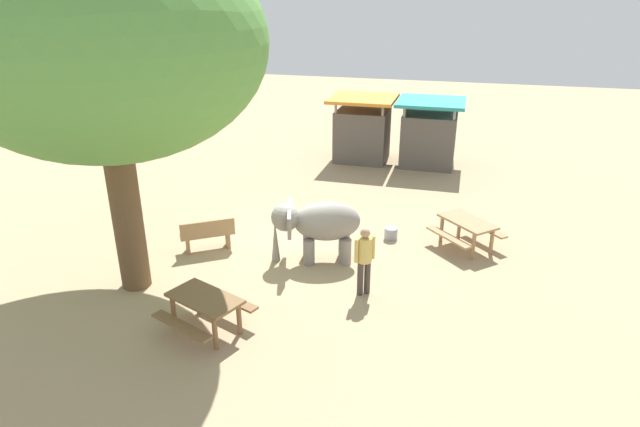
{
  "coord_description": "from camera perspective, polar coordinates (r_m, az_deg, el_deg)",
  "views": [
    {
      "loc": [
        3.97,
        -11.93,
        6.37
      ],
      "look_at": [
        0.46,
        0.96,
        0.8
      ],
      "focal_mm": 30.26,
      "sensor_mm": 36.0,
      "label": 1
    }
  ],
  "objects": [
    {
      "name": "wooden_bench",
      "position": [
        14.35,
        -11.8,
        -2.14
      ],
      "size": [
        1.38,
        1.13,
        0.88
      ],
      "rotation": [
        0.0,
        0.0,
        0.61
      ],
      "color": "#9E7A51",
      "rests_on": "ground_plane"
    },
    {
      "name": "market_stall_orange",
      "position": [
        21.66,
        4.5,
        8.59
      ],
      "size": [
        2.5,
        2.5,
        2.52
      ],
      "color": "#59514C",
      "rests_on": "ground_plane"
    },
    {
      "name": "person_handler",
      "position": [
        11.91,
        4.73,
        -4.52
      ],
      "size": [
        0.41,
        0.37,
        1.62
      ],
      "rotation": [
        0.0,
        0.0,
        2.29
      ],
      "color": "#3F3833",
      "rests_on": "ground_plane"
    },
    {
      "name": "feed_bucket",
      "position": [
        14.96,
        7.51,
        -2.09
      ],
      "size": [
        0.36,
        0.36,
        0.32
      ],
      "primitive_type": "cylinder",
      "color": "gray",
      "rests_on": "ground_plane"
    },
    {
      "name": "picnic_table_near",
      "position": [
        14.69,
        15.28,
        -1.39
      ],
      "size": [
        2.11,
        2.11,
        0.78
      ],
      "rotation": [
        0.0,
        0.0,
        5.49
      ],
      "color": "#9E7A51",
      "rests_on": "ground_plane"
    },
    {
      "name": "picnic_table_far",
      "position": [
        11.05,
        -12.04,
        -9.47
      ],
      "size": [
        1.94,
        1.93,
        0.78
      ],
      "rotation": [
        0.0,
        0.0,
        2.77
      ],
      "color": "brown",
      "rests_on": "ground_plane"
    },
    {
      "name": "ground_plane",
      "position": [
        14.09,
        -2.85,
        -4.27
      ],
      "size": [
        60.0,
        60.0,
        0.0
      ],
      "primitive_type": "plane",
      "color": "tan"
    },
    {
      "name": "elephant",
      "position": [
        13.35,
        -0.26,
        -1.1
      ],
      "size": [
        2.26,
        1.66,
        1.56
      ],
      "rotation": [
        0.0,
        0.0,
        3.44
      ],
      "color": "gray",
      "rests_on": "ground_plane"
    },
    {
      "name": "market_stall_teal",
      "position": [
        21.35,
        11.42,
        8.01
      ],
      "size": [
        2.5,
        2.5,
        2.52
      ],
      "color": "#59514C",
      "rests_on": "ground_plane"
    },
    {
      "name": "shade_tree_main",
      "position": [
        11.8,
        -22.12,
        16.31
      ],
      "size": [
        6.61,
        6.06,
        7.76
      ],
      "color": "brown",
      "rests_on": "ground_plane"
    }
  ]
}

